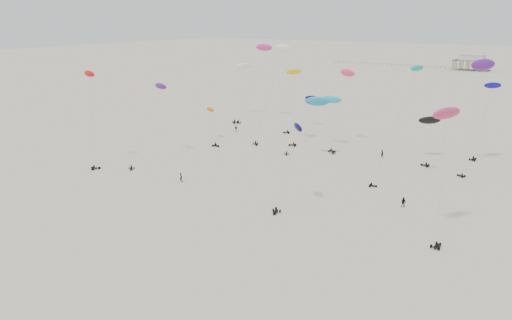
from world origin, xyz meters
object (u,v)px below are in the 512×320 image
Objects in this scene: pavilion_main at (472,64)px; rig_0 at (153,107)px; rig_4 at (241,78)px; spectator_0 at (181,182)px.

rig_0 reaches higher than pavilion_main.
rig_0 reaches higher than rig_4.
spectator_0 is at bearing -91.57° from pavilion_main.
rig_4 is (-36.53, -199.21, 8.66)m from pavilion_main.
rig_4 is at bearing -117.29° from rig_0.
rig_4 is (-11.79, 53.61, 0.73)m from rig_0.
rig_4 is 9.19× the size of spectator_0.
pavilion_main is 9.11× the size of spectator_0.
rig_4 is at bearing -100.39° from pavilion_main.
rig_0 is 1.00× the size of rig_4.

